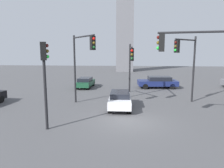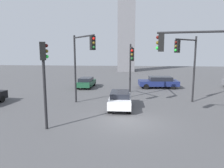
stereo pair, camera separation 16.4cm
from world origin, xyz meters
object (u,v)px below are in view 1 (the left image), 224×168
Objects in this scene: traffic_light_2 at (131,61)px; car_4 at (158,82)px; traffic_light_4 at (186,57)px; car_1 at (85,82)px; traffic_light_1 at (82,55)px; traffic_light_0 at (45,69)px; traffic_light_3 at (199,57)px; car_0 at (120,99)px.

traffic_light_2 is 1.06× the size of car_4.
traffic_light_4 is at bearing 94.33° from car_4.
car_4 reaches higher than car_1.
traffic_light_2 is 9.24m from car_1.
traffic_light_1 is at bearing -167.59° from car_1.
traffic_light_4 is at bearing 62.46° from traffic_light_1.
traffic_light_0 is 1.02× the size of car_4.
car_1 is at bearing -45.69° from traffic_light_3.
traffic_light_3 is 14.12m from car_4.
traffic_light_2 reaches higher than car_4.
car_0 is at bearing -150.87° from car_1.
traffic_light_4 is 1.39× the size of car_0.
traffic_light_4 reaches higher than traffic_light_0.
traffic_light_4 reaches higher than car_0.
car_0 is at bearing -22.41° from traffic_light_2.
traffic_light_1 is 12.28m from car_4.
traffic_light_2 is 0.90× the size of traffic_light_4.
traffic_light_3 is 7.03m from car_0.
traffic_light_0 is at bearing -175.62° from car_1.
traffic_light_4 is at bearing 11.94° from traffic_light_0.
traffic_light_2 is at bearing -48.46° from traffic_light_4.
traffic_light_4 is at bearing -124.05° from car_1.
car_1 is 0.82× the size of car_4.
traffic_light_3 reaches higher than car_1.
traffic_light_1 is at bearing 56.07° from traffic_light_0.
car_0 is 0.85× the size of car_4.
traffic_light_2 is at bearing -50.76° from traffic_light_3.
traffic_light_1 is at bearing -96.20° from car_0.
car_4 is at bearing 104.23° from traffic_light_1.
traffic_light_1 reaches higher than traffic_light_2.
traffic_light_0 is 0.85× the size of traffic_light_3.
traffic_light_4 is (8.45, 1.51, -0.16)m from traffic_light_1.
traffic_light_3 is at bearing 27.90° from traffic_light_2.
traffic_light_0 is 11.53m from traffic_light_4.
traffic_light_4 is 6.59m from car_0.
car_0 reaches higher than car_1.
traffic_light_1 is 8.72m from traffic_light_3.
car_1 is at bearing 153.41° from traffic_light_1.
car_4 is (-0.24, 13.71, -3.38)m from traffic_light_3.
traffic_light_4 is at bearing -89.65° from traffic_light_3.
traffic_light_0 is 14.15m from car_1.
car_0 is 1.03× the size of car_1.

